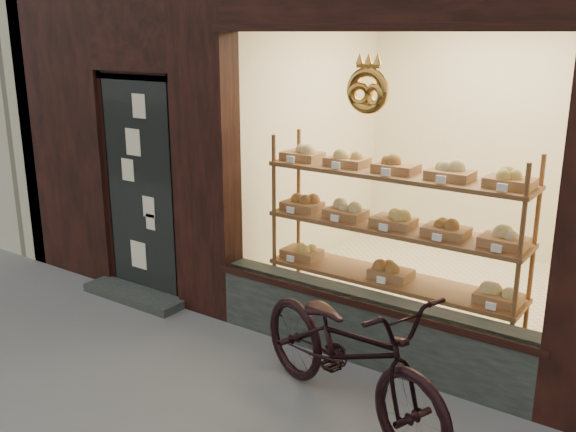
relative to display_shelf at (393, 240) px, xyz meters
The scene contains 2 objects.
display_shelf is the anchor object (origin of this frame).
bicycle 1.29m from the display_shelf, 76.84° to the right, with size 0.65×1.87×0.98m, color black.
Camera 1 is at (2.62, -2.06, 2.55)m, focal length 40.00 mm.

